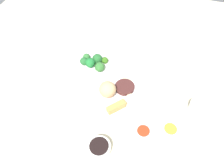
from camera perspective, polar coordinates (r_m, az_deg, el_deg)
tabletop at (r=1.11m, az=2.38°, el=-4.41°), size 2.20×2.20×0.02m
main_plate at (r=1.10m, az=2.14°, el=-3.90°), size 0.25×0.25×0.02m
rice_scoop at (r=1.07m, az=-1.16°, el=-1.45°), size 0.08×0.08×0.08m
spring_roll at (r=1.04m, az=1.12°, el=-5.93°), size 0.09×0.09×0.03m
crab_rangoon_wonton at (r=1.08m, az=5.51°, el=-4.36°), size 0.08×0.07×0.01m
stir_fry_heap at (r=1.12m, az=3.14°, el=-0.77°), size 0.10×0.10×0.02m
broccoli_plate at (r=1.25m, az=-4.54°, el=4.82°), size 0.24×0.24×0.01m
broccoli_floret_0 at (r=1.22m, az=-5.65°, el=5.48°), size 0.05×0.05×0.05m
broccoli_floret_1 at (r=1.24m, az=-7.26°, el=5.86°), size 0.04×0.04×0.04m
broccoli_floret_2 at (r=1.26m, az=-6.58°, el=6.92°), size 0.04×0.04×0.04m
broccoli_floret_3 at (r=1.24m, az=-3.80°, el=6.52°), size 0.06×0.06×0.06m
broccoli_floret_4 at (r=1.24m, az=-1.86°, el=6.13°), size 0.04×0.04×0.04m
broccoli_floret_5 at (r=1.19m, az=-3.20°, el=4.43°), size 0.05×0.05×0.05m
soy_sauce_bowl at (r=0.96m, az=-3.33°, el=-16.22°), size 0.10×0.10×0.04m
soy_sauce_bowl_liquid at (r=0.94m, az=-3.40°, el=-15.66°), size 0.08×0.08×0.00m
sauce_ramekin_hot_mustard at (r=1.03m, az=14.70°, el=-11.50°), size 0.07×0.07×0.03m
sauce_ramekin_hot_mustard_liquid at (r=1.02m, az=14.87°, el=-11.08°), size 0.06×0.06×0.00m
sauce_ramekin_sweet_and_sour at (r=1.00m, az=8.00°, el=-12.26°), size 0.07×0.07×0.03m
sauce_ramekin_sweet_and_sour_liquid at (r=0.99m, az=8.10°, el=-11.84°), size 0.06×0.06×0.00m
teacup at (r=1.12m, az=20.74°, el=-5.45°), size 0.06×0.06×0.06m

